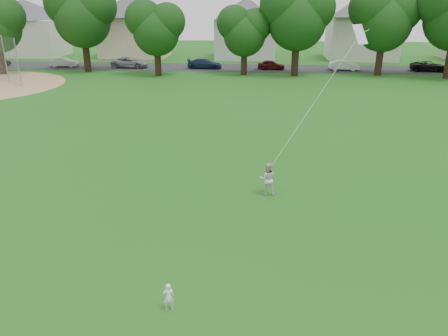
{
  "coord_description": "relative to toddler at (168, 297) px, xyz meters",
  "views": [
    {
      "loc": [
        2.2,
        -12.13,
        7.78
      ],
      "look_at": [
        1.04,
        2.0,
        2.3
      ],
      "focal_mm": 35.0,
      "sensor_mm": 36.0,
      "label": 1
    }
  ],
  "objects": [
    {
      "name": "ground",
      "position": [
        0.05,
        2.72,
        -0.41
      ],
      "size": [
        160.0,
        160.0,
        0.0
      ],
      "primitive_type": "plane",
      "color": "#165914",
      "rests_on": "ground"
    },
    {
      "name": "parked_cars",
      "position": [
        0.84,
        43.72,
        0.19
      ],
      "size": [
        65.34,
        2.46,
        1.25
      ],
      "color": "black",
      "rests_on": "ground"
    },
    {
      "name": "house_row",
      "position": [
        -1.65,
        54.72,
        4.64
      ],
      "size": [
        77.23,
        14.26,
        10.4
      ],
      "color": "silver",
      "rests_on": "ground"
    },
    {
      "name": "older_boy",
      "position": [
        2.69,
        7.72,
        0.3
      ],
      "size": [
        0.73,
        0.59,
        1.42
      ],
      "primitive_type": "imported",
      "rotation": [
        0.0,
        0.0,
        3.22
      ],
      "color": "silver",
      "rests_on": "ground"
    },
    {
      "name": "tree_row",
      "position": [
        4.22,
        38.92,
        5.97
      ],
      "size": [
        81.63,
        9.69,
        10.7
      ],
      "color": "black",
      "rests_on": "ground"
    },
    {
      "name": "kite",
      "position": [
        4.68,
        9.6,
        3.26
      ],
      "size": [
        2.5,
        2.38,
        7.63
      ],
      "color": "white",
      "rests_on": "ground"
    },
    {
      "name": "toddler",
      "position": [
        0.0,
        0.0,
        0.0
      ],
      "size": [
        0.35,
        0.28,
        0.83
      ],
      "primitive_type": "imported",
      "rotation": [
        0.0,
        0.0,
        3.46
      ],
      "color": "white",
      "rests_on": "ground"
    },
    {
      "name": "street",
      "position": [
        0.05,
        44.72,
        -0.41
      ],
      "size": [
        90.0,
        7.0,
        0.01
      ],
      "primitive_type": "cube",
      "color": "#2D2D30",
      "rests_on": "ground"
    }
  ]
}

